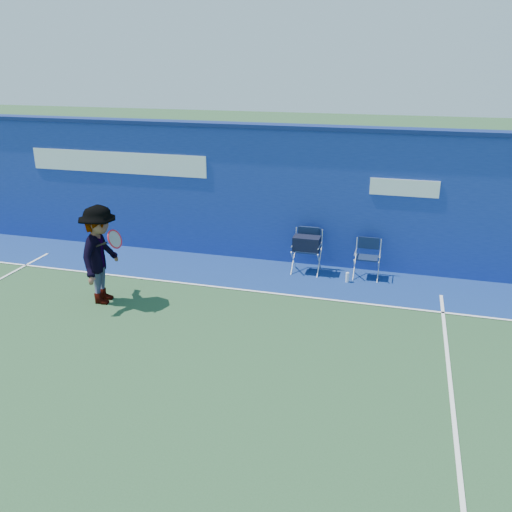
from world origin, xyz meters
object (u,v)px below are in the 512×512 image
(water_bottle, at_px, (347,277))
(tennis_player, at_px, (101,255))
(directors_chair_right, at_px, (367,266))
(directors_chair_left, at_px, (307,254))

(water_bottle, relative_size, tennis_player, 0.11)
(directors_chair_right, height_order, water_bottle, directors_chair_right)
(directors_chair_right, bearing_deg, tennis_player, -151.79)
(water_bottle, distance_m, tennis_player, 4.99)
(water_bottle, height_order, tennis_player, tennis_player)
(directors_chair_right, distance_m, tennis_player, 5.44)
(water_bottle, bearing_deg, tennis_player, -153.57)
(directors_chair_left, bearing_deg, tennis_player, -143.94)
(directors_chair_right, xyz_separation_m, tennis_player, (-4.76, -2.55, 0.69))
(directors_chair_left, xyz_separation_m, directors_chair_right, (1.29, 0.03, -0.15))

